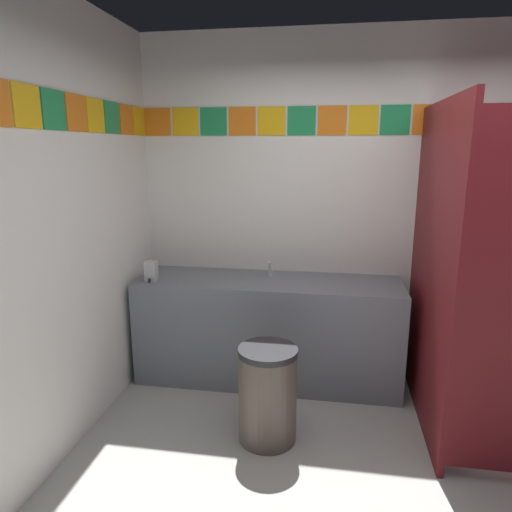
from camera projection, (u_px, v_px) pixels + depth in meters
name	position (u px, v px, depth m)	size (l,w,h in m)	color
ground_plane	(385.00, 512.00, 2.41)	(8.32, 8.32, 0.00)	#9E9E99
wall_back	(374.00, 208.00, 3.71)	(3.78, 0.09, 2.75)	white
wall_side	(19.00, 241.00, 2.40)	(0.09, 3.29, 2.75)	white
vanity_counter	(268.00, 329.00, 3.73)	(2.08, 0.60, 0.84)	slate
faucet_center	(270.00, 271.00, 3.71)	(0.04, 0.10, 0.14)	silver
soap_dispenser	(151.00, 271.00, 3.58)	(0.09, 0.09, 0.16)	#B7BABF
stall_divider	(471.00, 280.00, 2.78)	(0.92, 1.34, 2.14)	maroon
toilet	(484.00, 368.00, 3.32)	(0.39, 0.49, 0.74)	white
trash_bin	(268.00, 394.00, 2.95)	(0.38, 0.38, 0.63)	brown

